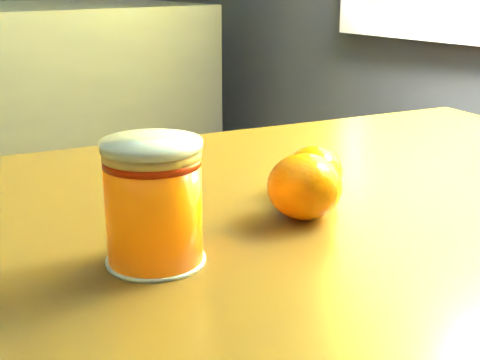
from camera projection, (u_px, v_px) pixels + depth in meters
table at (290, 317)px, 0.65m from camera, size 1.14×0.89×0.77m
juice_glass at (154, 203)px, 0.52m from camera, size 0.08×0.08×0.10m
orange_front at (305, 186)px, 0.62m from camera, size 0.08×0.08×0.06m
orange_back at (314, 171)px, 0.69m from camera, size 0.07×0.07×0.05m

